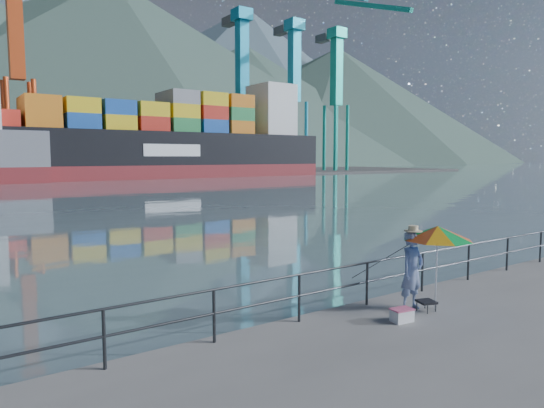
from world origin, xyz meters
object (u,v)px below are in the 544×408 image
at_px(fisherman, 412,271).
at_px(container_ship, 169,143).
at_px(cooler_bag, 402,316).
at_px(beach_umbrella, 438,233).

xyz_separation_m(fisherman, container_ship, (25.63, 73.79, 4.94)).
bearing_deg(cooler_bag, fisherman, 36.65).
xyz_separation_m(cooler_bag, container_ship, (26.47, 74.23, 5.69)).
bearing_deg(fisherman, container_ship, 69.26).
bearing_deg(fisherman, cooler_bag, -153.88).
distance_m(fisherman, beach_umbrella, 1.02).
relative_size(cooler_bag, container_ship, 0.01).
distance_m(fisherman, cooler_bag, 1.21).
relative_size(beach_umbrella, cooler_bag, 4.59).
xyz_separation_m(fisherman, beach_umbrella, (0.47, -0.30, 0.85)).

